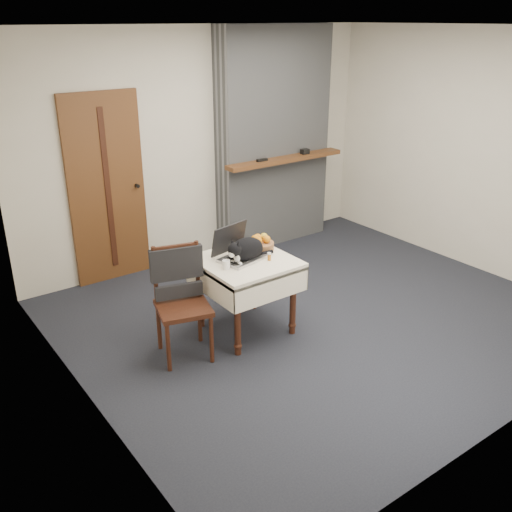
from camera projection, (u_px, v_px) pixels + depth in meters
The scene contains 12 objects.
ground at pixel (315, 315), 5.52m from camera, with size 4.50×4.50×0.00m, color black.
room_shell at pixel (289, 124), 5.18m from camera, with size 4.52×4.01×2.61m.
door at pixel (107, 190), 5.95m from camera, with size 0.82×0.10×2.00m.
chimney at pixel (274, 140), 6.88m from camera, with size 1.62×0.48×2.60m.
side_table at pixel (246, 271), 5.04m from camera, with size 0.78×0.78×0.70m.
laptop at pixel (237, 250), 5.01m from camera, with size 0.46×0.41×0.29m.
cat at pixel (247, 249), 4.95m from camera, with size 0.50×0.28×0.24m.
cream_jar at pixel (226, 264), 4.80m from camera, with size 0.07×0.07×0.08m, color white.
pill_bottle at pixel (269, 256), 4.97m from camera, with size 0.03×0.03×0.07m.
fruit_basket at pixel (261, 244), 5.20m from camera, with size 0.24×0.24×0.14m.
desk_clutter at pixel (262, 252), 5.15m from camera, with size 0.14×0.02×0.01m, color black.
chair at pixel (180, 286), 4.72m from camera, with size 0.53×0.52×0.95m.
Camera 1 is at (-3.34, -3.58, 2.67)m, focal length 40.00 mm.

